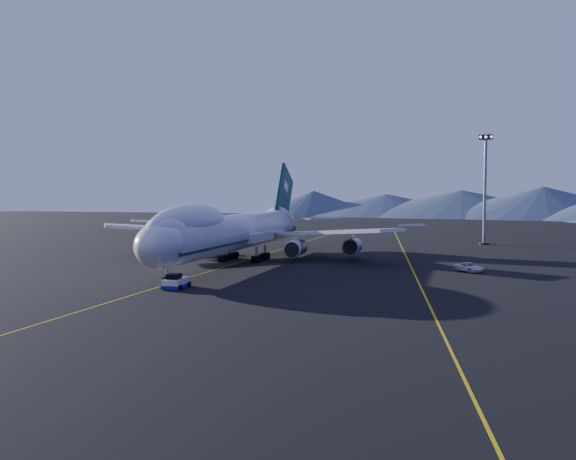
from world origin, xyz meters
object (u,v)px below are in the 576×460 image
(pushback_tug, at_px, (176,284))
(floodlight_mast, at_px, (485,189))
(boeing_747, at_px, (234,231))
(service_van, at_px, (469,267))

(pushback_tug, xyz_separation_m, floodlight_mast, (41.13, 85.50, 12.86))
(boeing_747, xyz_separation_m, floodlight_mast, (43.95, 55.96, 7.69))
(pushback_tug, relative_size, floodlight_mast, 0.18)
(boeing_747, bearing_deg, floodlight_mast, 51.85)
(boeing_747, distance_m, floodlight_mast, 71.57)
(floodlight_mast, bearing_deg, boeing_747, -128.15)
(boeing_747, height_order, floodlight_mast, floodlight_mast)
(boeing_747, relative_size, floodlight_mast, 2.72)
(boeing_747, xyz_separation_m, pushback_tug, (2.82, -29.53, -5.17))
(service_van, bearing_deg, floodlight_mast, 44.18)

